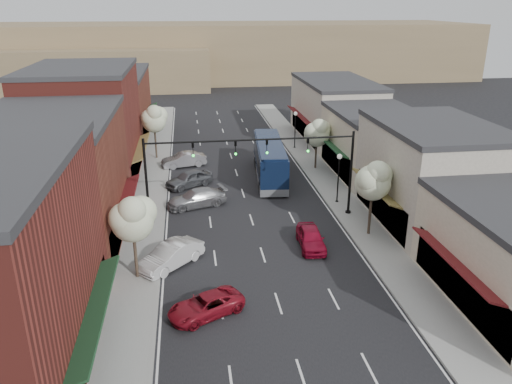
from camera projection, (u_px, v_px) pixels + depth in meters
name	position (u px, v px, depth m)	size (l,w,h in m)	color
ground	(267.00, 269.00, 32.57)	(160.00, 160.00, 0.00)	black
sidewalk_left	(152.00, 180.00, 48.58)	(2.80, 73.00, 0.15)	gray
sidewalk_right	(320.00, 173.00, 50.75)	(2.80, 73.00, 0.15)	gray
curb_left	(167.00, 180.00, 48.76)	(0.25, 73.00, 0.17)	gray
curb_right	(306.00, 174.00, 50.57)	(0.25, 73.00, 0.17)	gray
bldg_left_midnear	(52.00, 182.00, 34.63)	(10.14, 14.10, 9.40)	brown
bldg_left_midfar	(86.00, 125.00, 47.32)	(10.14, 14.10, 10.90)	maroon
bldg_left_far	(110.00, 106.00, 62.58)	(10.14, 18.10, 8.40)	brown
bldg_right_midnear	(431.00, 174.00, 38.50)	(9.14, 12.10, 7.90)	beige
bldg_right_midfar	(374.00, 143.00, 49.87)	(9.14, 12.10, 6.40)	beige
bldg_right_far	(335.00, 110.00, 62.66)	(9.14, 16.10, 7.40)	beige
hill_far	(205.00, 51.00, 113.75)	(120.00, 30.00, 12.00)	#7A6647
hill_near	(83.00, 68.00, 100.13)	(50.00, 20.00, 8.00)	#7A6647
signal_mast_right	(322.00, 162.00, 39.05)	(8.22, 0.46, 7.00)	black
signal_mast_left	(178.00, 168.00, 37.60)	(8.22, 0.46, 7.00)	black
tree_right_near	(374.00, 179.00, 35.71)	(2.85, 2.65, 5.95)	#47382B
tree_right_far	(317.00, 132.00, 50.69)	(2.85, 2.65, 5.43)	#47382B
tree_left_near	(133.00, 217.00, 29.95)	(2.85, 2.65, 5.69)	#47382B
tree_left_far	(154.00, 118.00, 53.88)	(2.85, 2.65, 6.13)	#47382B
lamp_post_near	(339.00, 170.00, 42.23)	(0.44, 0.44, 4.44)	black
lamp_post_far	(295.00, 124.00, 58.43)	(0.44, 0.44, 4.44)	black
coach_bus	(270.00, 159.00, 48.99)	(3.56, 11.93, 3.59)	#0C1933
red_hatchback	(311.00, 238.00, 35.26)	(1.71, 4.25, 1.45)	maroon
parked_car_a	(206.00, 306.00, 27.59)	(1.99, 4.31, 1.20)	maroon
parked_car_b	(171.00, 255.00, 32.68)	(1.66, 4.76, 1.57)	beige
parked_car_c	(197.00, 198.00, 42.38)	(2.08, 5.12, 1.49)	gray
parked_car_d	(189.00, 179.00, 46.93)	(1.85, 4.59, 1.56)	#53555A
parked_car_e	(184.00, 160.00, 52.66)	(1.62, 4.64, 1.53)	#A7A6AC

